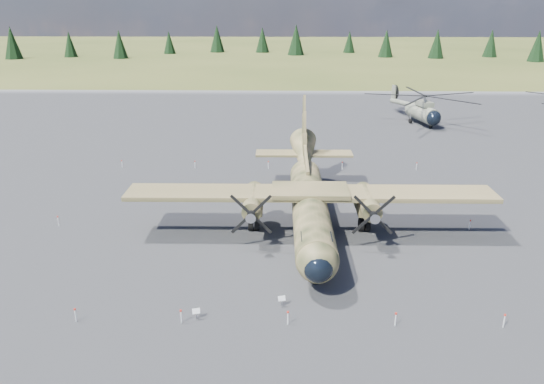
{
  "coord_description": "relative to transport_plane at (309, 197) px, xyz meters",
  "views": [
    {
      "loc": [
        1.73,
        -39.02,
        17.07
      ],
      "look_at": [
        0.74,
        2.0,
        2.35
      ],
      "focal_mm": 35.0,
      "sensor_mm": 36.0,
      "label": 1
    }
  ],
  "objects": [
    {
      "name": "helicopter_near",
      "position": [
        18.24,
        38.64,
        0.47
      ],
      "size": [
        20.97,
        22.08,
        4.42
      ],
      "rotation": [
        0.0,
        0.0,
        0.23
      ],
      "color": "gray",
      "rests_on": "ground"
    },
    {
      "name": "barrier_fence",
      "position": [
        -4.18,
        -0.16,
        -2.16
      ],
      "size": [
        33.12,
        29.62,
        0.85
      ],
      "color": "white",
      "rests_on": "ground"
    },
    {
      "name": "info_placard_right",
      "position": [
        -2.07,
        -11.67,
        -2.22
      ],
      "size": [
        0.47,
        0.3,
        0.68
      ],
      "rotation": [
        0.0,
        0.0,
        0.29
      ],
      "color": "gray",
      "rests_on": "ground"
    },
    {
      "name": "ground",
      "position": [
        -3.71,
        -0.08,
        -2.67
      ],
      "size": [
        500.0,
        500.0,
        0.0
      ],
      "primitive_type": "plane",
      "color": "brown",
      "rests_on": "ground"
    },
    {
      "name": "transport_plane",
      "position": [
        0.0,
        0.0,
        0.0
      ],
      "size": [
        28.1,
        25.59,
        9.3
      ],
      "rotation": [
        0.0,
        0.0,
        0.01
      ],
      "color": "#31381E",
      "rests_on": "ground"
    },
    {
      "name": "apron",
      "position": [
        -3.71,
        9.92,
        -2.67
      ],
      "size": [
        120.0,
        120.0,
        0.04
      ],
      "primitive_type": "cube",
      "color": "slate",
      "rests_on": "ground"
    },
    {
      "name": "treeline",
      "position": [
        3.99,
        -8.26,
        2.09
      ],
      "size": [
        321.19,
        323.95,
        10.94
      ],
      "color": "black",
      "rests_on": "ground"
    },
    {
      "name": "info_placard_left",
      "position": [
        -6.93,
        -13.16,
        -2.22
      ],
      "size": [
        0.47,
        0.29,
        0.68
      ],
      "rotation": [
        0.0,
        0.0,
        0.27
      ],
      "color": "gray",
      "rests_on": "ground"
    }
  ]
}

